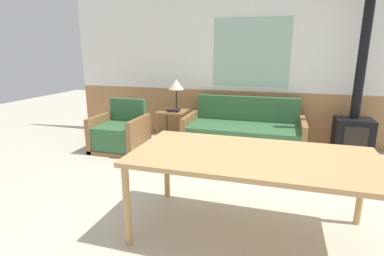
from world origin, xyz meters
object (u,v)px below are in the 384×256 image
Objects in this scene: couch at (243,135)px; dining_table at (253,161)px; side_table at (173,117)px; table_lamp at (176,85)px; armchair at (120,135)px; wood_stove at (355,118)px.

couch is 2.42m from dining_table.
table_lamp reaches higher than side_table.
side_table is at bearing 178.69° from couch.
wood_stove is at bearing 7.49° from armchair.
table_lamp is at bearing 67.30° from side_table.
wood_stove is at bearing 62.78° from dining_table.
wood_stove is (2.89, 0.12, 0.15)m from side_table.
wood_stove reaches higher than side_table.
table_lamp reaches higher than couch.
couch is 1.69m from wood_stove.
side_table is at bearing -112.70° from table_lamp.
couch is at bearing 12.48° from armchair.
armchair is at bearing 142.51° from dining_table.
wood_stove is (1.64, 0.14, 0.37)m from couch.
dining_table is at bearing -57.47° from table_lamp.
couch reaches higher than side_table.
couch is 2.32× the size of armchair.
dining_table is at bearing -81.32° from couch.
table_lamp is 2.88m from wood_stove.
table_lamp reaches higher than dining_table.
table_lamp is 0.26× the size of dining_table.
side_table is (-1.25, 0.03, 0.22)m from couch.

